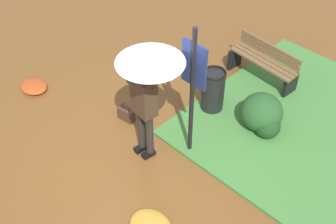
% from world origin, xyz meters
% --- Properties ---
extents(ground_plane, '(18.00, 18.00, 0.00)m').
position_xyz_m(ground_plane, '(0.00, 0.00, 0.00)').
color(ground_plane, brown).
extents(person_with_umbrella, '(0.96, 0.96, 2.04)m').
position_xyz_m(person_with_umbrella, '(0.04, 0.28, 1.55)').
color(person_with_umbrella, '#2D2823').
rests_on(person_with_umbrella, ground_plane).
extents(info_sign_post, '(0.44, 0.07, 2.30)m').
position_xyz_m(info_sign_post, '(0.43, 0.79, 1.44)').
color(info_sign_post, black).
rests_on(info_sign_post, ground_plane).
extents(handbag, '(0.32, 0.18, 0.37)m').
position_xyz_m(handbag, '(-0.85, 0.56, 0.13)').
color(handbag, '#4C3323').
rests_on(handbag, ground_plane).
extents(park_bench, '(1.40, 0.48, 0.75)m').
position_xyz_m(park_bench, '(0.18, 3.14, 0.40)').
color(park_bench, black).
rests_on(park_bench, ground_plane).
extents(trash_bin, '(0.42, 0.42, 0.83)m').
position_xyz_m(trash_bin, '(0.04, 1.80, 0.42)').
color(trash_bin, black).
rests_on(trash_bin, ground_plane).
extents(shrub_cluster, '(0.79, 0.72, 0.65)m').
position_xyz_m(shrub_cluster, '(0.96, 2.02, 0.30)').
color(shrub_cluster, '#285628').
rests_on(shrub_cluster, ground_plane).
extents(leaf_pile_by_bench, '(0.58, 0.46, 0.13)m').
position_xyz_m(leaf_pile_by_bench, '(-2.74, -0.11, 0.06)').
color(leaf_pile_by_bench, '#B74C1E').
rests_on(leaf_pile_by_bench, ground_plane).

